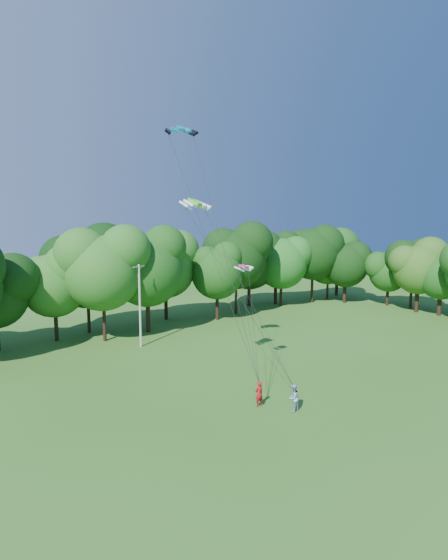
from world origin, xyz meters
TOP-DOWN VIEW (x-y plane):
  - ground at (0.00, 0.00)m, footprint 160.00×160.00m
  - utility_pole at (3.62, 28.62)m, footprint 1.62×0.70m
  - kite_flyer_left at (2.85, 10.14)m, footprint 0.70×0.49m
  - kite_flyer_right at (4.10, 8.07)m, footprint 1.00×0.82m
  - kite_teal at (1.51, 17.56)m, footprint 2.61×1.87m
  - kite_green at (1.40, 15.62)m, footprint 2.62×1.55m
  - kite_pink at (5.75, 15.05)m, footprint 1.63×0.88m
  - tree_back_center at (1.79, 37.72)m, footprint 9.81×9.81m
  - tree_back_east at (31.36, 35.06)m, footprint 8.59×8.59m
  - tree_flank_east at (42.89, 19.35)m, footprint 7.65×7.65m

SIDE VIEW (x-z plane):
  - ground at x=0.00m, z-range 0.00..0.00m
  - kite_flyer_left at x=2.85m, z-range 0.00..1.81m
  - kite_flyer_right at x=4.10m, z-range 0.00..1.90m
  - utility_pole at x=3.62m, z-range 0.11..8.68m
  - tree_flank_east at x=42.89m, z-range 1.38..12.51m
  - tree_back_east at x=31.36m, z-range 1.55..14.05m
  - tree_back_center at x=1.79m, z-range 1.78..16.04m
  - kite_pink at x=5.75m, z-range 9.18..9.43m
  - kite_green at x=1.40m, z-range 14.01..14.59m
  - kite_teal at x=1.51m, z-range 19.57..20.13m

